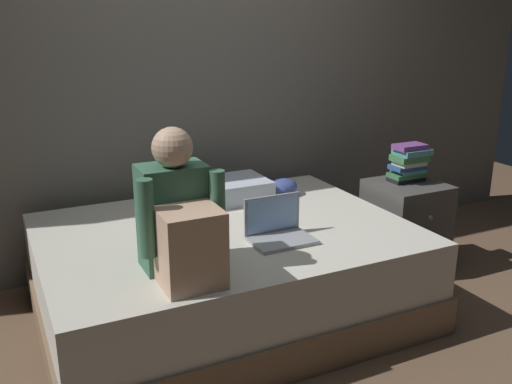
# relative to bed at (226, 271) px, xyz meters

# --- Properties ---
(ground_plane) EXTENTS (8.00, 8.00, 0.00)m
(ground_plane) POSITION_rel_bed_xyz_m (0.20, -0.30, -0.25)
(ground_plane) COLOR brown
(wall_back) EXTENTS (5.60, 0.10, 2.70)m
(wall_back) POSITION_rel_bed_xyz_m (0.20, 0.90, 1.10)
(wall_back) COLOR slate
(wall_back) RESTS_ON ground_plane
(bed) EXTENTS (2.00, 1.50, 0.51)m
(bed) POSITION_rel_bed_xyz_m (0.00, 0.00, 0.00)
(bed) COLOR #7A6047
(bed) RESTS_ON ground_plane
(nightstand) EXTENTS (0.44, 0.46, 0.59)m
(nightstand) POSITION_rel_bed_xyz_m (1.30, 0.04, 0.04)
(nightstand) COLOR #474442
(nightstand) RESTS_ON ground_plane
(person_sitting) EXTENTS (0.39, 0.44, 0.66)m
(person_sitting) POSITION_rel_bed_xyz_m (-0.40, -0.43, 0.51)
(person_sitting) COLOR #38664C
(person_sitting) RESTS_ON bed
(laptop) EXTENTS (0.32, 0.23, 0.22)m
(laptop) POSITION_rel_bed_xyz_m (0.18, -0.27, 0.31)
(laptop) COLOR #9EA0A5
(laptop) RESTS_ON bed
(pillow) EXTENTS (0.56, 0.36, 0.13)m
(pillow) POSITION_rel_bed_xyz_m (0.18, 0.45, 0.32)
(pillow) COLOR silver
(pillow) RESTS_ON bed
(book_stack) EXTENTS (0.24, 0.17, 0.25)m
(book_stack) POSITION_rel_bed_xyz_m (1.32, 0.07, 0.47)
(book_stack) COLOR black
(book_stack) RESTS_ON nightstand
(clothes_pile) EXTENTS (0.35, 0.18, 0.11)m
(clothes_pile) POSITION_rel_bed_xyz_m (0.51, 0.39, 0.31)
(clothes_pile) COLOR #3D4C8E
(clothes_pile) RESTS_ON bed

